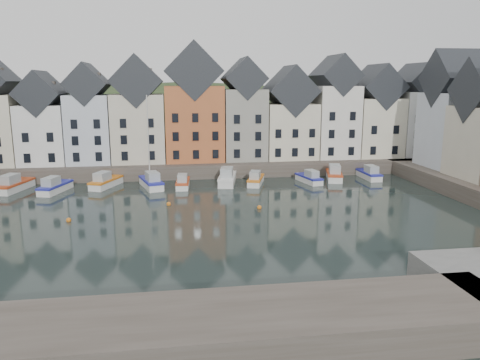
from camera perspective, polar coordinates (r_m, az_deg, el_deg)
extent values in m
plane|color=black|center=(46.66, -3.76, -5.41)|extent=(260.00, 260.00, 0.00)
cube|color=#433C33|center=(75.61, -5.66, 2.00)|extent=(90.00, 16.00, 2.00)
cube|color=#433C33|center=(26.62, -22.51, -17.85)|extent=(50.00, 6.00, 2.00)
ellipsoid|color=#223219|center=(105.41, -6.17, -5.83)|extent=(153.60, 70.40, 64.00)
sphere|color=black|center=(96.08, -14.82, 8.37)|extent=(5.77, 5.77, 5.77)
sphere|color=black|center=(109.10, 6.72, 8.73)|extent=(5.27, 5.27, 5.27)
sphere|color=black|center=(104.95, 11.37, 8.33)|extent=(5.07, 5.07, 5.07)
sphere|color=black|center=(101.39, 1.69, 8.41)|extent=(5.01, 5.01, 5.01)
sphere|color=black|center=(106.91, -27.25, 6.63)|extent=(3.94, 3.94, 3.94)
sphere|color=black|center=(109.58, 8.56, 8.66)|extent=(5.21, 5.21, 5.21)
sphere|color=black|center=(103.38, -5.44, 8.71)|extent=(5.45, 5.45, 5.45)
sphere|color=black|center=(101.76, 15.67, 7.65)|extent=(4.49, 4.49, 4.49)
cube|color=white|center=(75.11, -22.66, 5.17)|extent=(6.56, 8.00, 8.61)
cube|color=black|center=(74.76, -23.03, 9.68)|extent=(6.56, 8.16, 6.56)
cube|color=silver|center=(73.72, -17.76, 5.96)|extent=(6.20, 8.00, 10.02)
cube|color=black|center=(73.41, -18.08, 11.04)|extent=(6.20, 8.16, 6.20)
cube|color=beige|center=(72.91, -12.22, 6.22)|extent=(7.70, 8.00, 10.08)
cube|color=black|center=(72.60, -12.46, 11.68)|extent=(7.70, 8.16, 7.70)
cube|color=#B55F33|center=(72.79, -5.63, 6.89)|extent=(8.69, 8.00, 11.28)
cube|color=black|center=(72.55, -5.75, 13.04)|extent=(8.69, 8.16, 8.69)
cube|color=gray|center=(73.60, 0.42, 6.81)|extent=(6.43, 8.00, 10.78)
cube|color=black|center=(73.32, 0.43, 12.25)|extent=(6.43, 8.16, 6.43)
cube|color=beige|center=(75.17, 5.96, 6.00)|extent=(7.88, 8.00, 8.56)
cube|color=black|center=(74.81, 6.06, 10.75)|extent=(7.88, 8.16, 7.88)
cube|color=silver|center=(77.19, 11.30, 7.00)|extent=(6.50, 8.00, 11.27)
cube|color=black|center=(76.96, 11.52, 12.38)|extent=(6.50, 8.16, 6.50)
cube|color=beige|center=(79.91, 16.04, 6.22)|extent=(7.23, 8.00, 9.32)
cube|color=black|center=(79.59, 16.31, 10.84)|extent=(7.23, 8.16, 7.23)
cube|color=white|center=(82.93, 20.41, 6.47)|extent=(6.18, 8.00, 10.32)
cube|color=black|center=(82.66, 20.74, 11.09)|extent=(6.18, 8.16, 6.18)
cube|color=silver|center=(72.74, 24.63, 5.53)|extent=(7.47, 8.00, 10.38)
cube|color=black|center=(72.44, 25.12, 11.16)|extent=(7.62, 8.00, 8.00)
sphere|color=orange|center=(54.19, -8.69, -2.92)|extent=(0.50, 0.50, 0.50)
sphere|color=orange|center=(52.16, 2.37, -3.36)|extent=(0.50, 0.50, 0.50)
sphere|color=orange|center=(50.46, -20.16, -4.62)|extent=(0.50, 0.50, 0.50)
cube|color=silver|center=(67.50, -25.73, -0.85)|extent=(3.51, 6.72, 1.18)
cube|color=#B53D19|center=(67.37, -25.78, -0.32)|extent=(3.65, 6.88, 0.27)
cube|color=#9AA1A2|center=(66.45, -26.26, 0.05)|extent=(2.11, 2.88, 1.29)
cube|color=silver|center=(64.54, -21.56, -1.06)|extent=(3.44, 6.21, 1.09)
cube|color=#212499|center=(64.42, -21.60, -0.55)|extent=(3.57, 6.36, 0.25)
cube|color=#9AA1A2|center=(63.55, -22.04, -0.19)|extent=(2.02, 2.68, 1.19)
cube|color=silver|center=(65.53, -15.99, -0.49)|extent=(3.98, 6.34, 1.12)
cube|color=orange|center=(65.41, -16.02, 0.03)|extent=(4.12, 6.49, 0.25)
cube|color=#9AA1A2|center=(64.51, -16.44, 0.40)|extent=(2.23, 2.80, 1.22)
cube|color=silver|center=(63.74, -10.77, -0.57)|extent=(3.50, 6.64, 1.17)
cube|color=#212499|center=(63.61, -10.80, -0.01)|extent=(3.64, 6.79, 0.27)
cube|color=#9AA1A2|center=(62.57, -10.62, 0.40)|extent=(2.10, 2.85, 1.27)
cylinder|color=silver|center=(63.37, -11.11, 4.85)|extent=(0.15, 0.15, 11.67)
cube|color=silver|center=(63.29, -6.98, -0.59)|extent=(2.00, 5.41, 0.97)
cube|color=#B53D19|center=(63.18, -6.99, -0.12)|extent=(2.10, 5.52, 0.22)
cube|color=#9AA1A2|center=(62.30, -7.04, 0.21)|extent=(1.40, 2.21, 1.06)
cube|color=silver|center=(65.03, -1.56, -0.09)|extent=(3.29, 7.03, 1.24)
cube|color=silver|center=(64.90, -1.57, 0.49)|extent=(3.43, 7.18, 0.28)
cube|color=#9AA1A2|center=(63.77, -1.64, 0.91)|extent=(2.07, 2.96, 1.35)
cube|color=silver|center=(64.72, 1.93, -0.22)|extent=(3.25, 5.77, 1.01)
cube|color=orange|center=(64.60, 1.94, 0.26)|extent=(3.37, 5.90, 0.23)
cube|color=#9AA1A2|center=(63.69, 1.85, 0.60)|extent=(1.90, 2.50, 1.10)
cube|color=silver|center=(66.45, 8.38, -0.03)|extent=(2.67, 5.53, 0.97)
cube|color=#212499|center=(66.34, 8.39, 0.41)|extent=(2.78, 5.65, 0.22)
cube|color=#9AA1A2|center=(65.56, 8.74, 0.74)|extent=(1.66, 2.34, 1.06)
cube|color=silver|center=(69.26, 11.37, 0.40)|extent=(3.58, 6.74, 1.18)
cube|color=#B53D19|center=(69.14, 11.39, 0.92)|extent=(3.72, 6.89, 0.27)
cube|color=#9AA1A2|center=(68.07, 11.47, 1.30)|extent=(2.14, 2.89, 1.29)
cube|color=silver|center=(71.07, 15.39, 0.46)|extent=(1.74, 5.77, 1.06)
cube|color=#212499|center=(70.97, 15.42, 0.91)|extent=(1.83, 5.89, 0.24)
cube|color=#9AA1A2|center=(70.09, 15.72, 1.24)|extent=(1.35, 2.31, 1.15)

